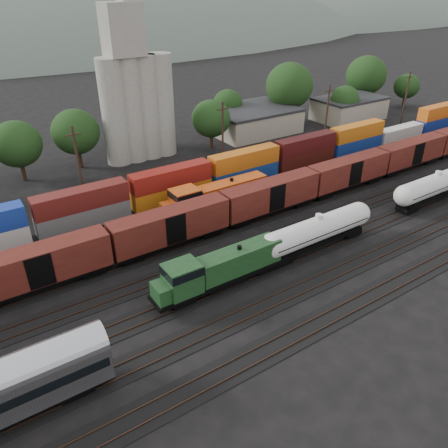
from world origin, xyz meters
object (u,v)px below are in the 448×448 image
green_locomotive (217,270)px  grain_silo (136,96)px  tank_car_a (317,230)px  orange_locomotive (213,197)px

green_locomotive → grain_silo: grain_silo is taller
tank_car_a → grain_silo: grain_silo is taller
tank_car_a → grain_silo: size_ratio=0.59×
orange_locomotive → grain_silo: size_ratio=0.62×
tank_car_a → grain_silo: (-4.52, 41.00, 8.58)m
tank_car_a → orange_locomotive: (-5.27, 15.00, -0.11)m
green_locomotive → grain_silo: (9.88, 41.00, 8.76)m
orange_locomotive → grain_silo: (0.75, 26.00, 8.70)m
tank_car_a → orange_locomotive: size_ratio=0.96×
green_locomotive → grain_silo: 43.08m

